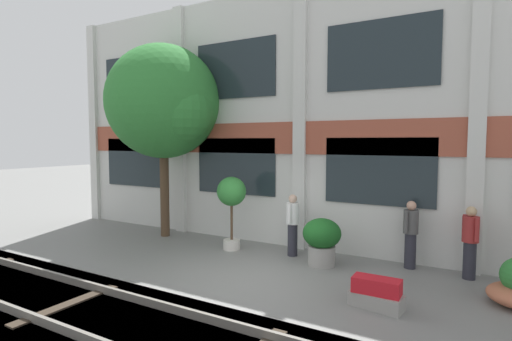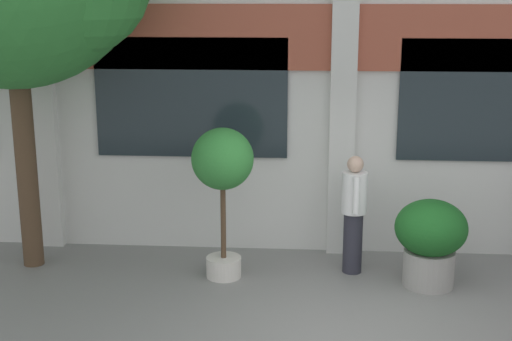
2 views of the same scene
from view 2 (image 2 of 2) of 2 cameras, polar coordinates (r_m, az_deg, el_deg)
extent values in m
cube|color=#9E4C38|center=(9.98, 7.11, 10.50)|extent=(17.14, 0.06, 0.90)
cube|color=#1E282D|center=(10.18, -5.23, 5.80)|extent=(2.74, 0.04, 1.70)
cube|color=#1E282D|center=(10.40, 18.89, 5.27)|extent=(2.74, 0.04, 1.70)
cylinder|color=#4C3826|center=(10.10, -17.99, 1.53)|extent=(0.28, 0.28, 3.27)
cylinder|color=gray|center=(9.58, 13.64, -7.58)|extent=(0.66, 0.66, 0.48)
ellipsoid|color=#19561E|center=(9.39, 13.83, -4.47)|extent=(0.92, 0.92, 0.72)
cylinder|color=beige|center=(9.63, -2.59, -7.71)|extent=(0.47, 0.47, 0.27)
cylinder|color=#4C3826|center=(9.38, -2.64, -3.56)|extent=(0.07, 0.07, 1.19)
ellipsoid|color=#2D7A33|center=(9.18, -2.70, 0.94)|extent=(0.81, 0.81, 0.81)
cylinder|color=#282833|center=(9.77, 7.74, -5.72)|extent=(0.26, 0.26, 0.84)
cylinder|color=silver|center=(9.55, 7.88, -1.76)|extent=(0.34, 0.34, 0.56)
sphere|color=tan|center=(9.45, 7.96, 0.51)|extent=(0.22, 0.22, 0.22)
cylinder|color=silver|center=(9.75, 7.75, -1.25)|extent=(0.09, 0.09, 0.50)
cylinder|color=silver|center=(9.33, 8.03, -1.97)|extent=(0.09, 0.09, 0.50)
camera|label=1|loc=(5.08, 94.50, -9.79)|focal=28.00mm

